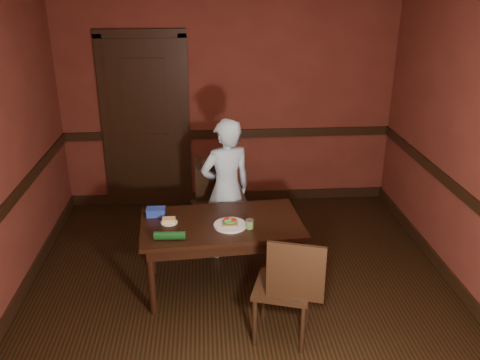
{
  "coord_description": "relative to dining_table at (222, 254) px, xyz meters",
  "views": [
    {
      "loc": [
        -0.29,
        -3.75,
        2.73
      ],
      "look_at": [
        0.0,
        0.35,
        1.05
      ],
      "focal_mm": 38.0,
      "sensor_mm": 36.0,
      "label": 1
    }
  ],
  "objects": [
    {
      "name": "floor",
      "position": [
        0.17,
        -0.3,
        -0.33
      ],
      "size": [
        4.0,
        4.5,
        0.01
      ],
      "primitive_type": "cube",
      "color": "black",
      "rests_on": "ground"
    },
    {
      "name": "wall_back",
      "position": [
        0.17,
        1.95,
        1.02
      ],
      "size": [
        4.0,
        0.02,
        2.7
      ],
      "primitive_type": "cube",
      "color": "#5E261C",
      "rests_on": "ground"
    },
    {
      "name": "dado_back",
      "position": [
        0.17,
        1.93,
        0.57
      ],
      "size": [
        4.0,
        0.03,
        0.1
      ],
      "primitive_type": "cube",
      "color": "black",
      "rests_on": "ground"
    },
    {
      "name": "dado_right",
      "position": [
        2.16,
        -0.3,
        0.57
      ],
      "size": [
        0.03,
        4.5,
        0.1
      ],
      "primitive_type": "cube",
      "color": "black",
      "rests_on": "ground"
    },
    {
      "name": "baseboard_back",
      "position": [
        0.17,
        1.93,
        -0.27
      ],
      "size": [
        4.0,
        0.03,
        0.12
      ],
      "primitive_type": "cube",
      "color": "black",
      "rests_on": "ground"
    },
    {
      "name": "baseboard_left",
      "position": [
        -1.81,
        -0.3,
        -0.27
      ],
      "size": [
        0.03,
        4.5,
        0.12
      ],
      "primitive_type": "cube",
      "color": "black",
      "rests_on": "ground"
    },
    {
      "name": "baseboard_right",
      "position": [
        2.16,
        -0.3,
        -0.27
      ],
      "size": [
        0.03,
        4.5,
        0.12
      ],
      "primitive_type": "cube",
      "color": "black",
      "rests_on": "ground"
    },
    {
      "name": "door",
      "position": [
        -0.83,
        1.91,
        0.76
      ],
      "size": [
        1.05,
        0.07,
        2.2
      ],
      "color": "black",
      "rests_on": "ground"
    },
    {
      "name": "dining_table",
      "position": [
        0.0,
        0.0,
        0.0
      ],
      "size": [
        1.49,
        0.91,
        0.67
      ],
      "primitive_type": "cube",
      "rotation": [
        0.0,
        0.0,
        0.08
      ],
      "color": "black",
      "rests_on": "floor"
    },
    {
      "name": "chair_far",
      "position": [
        -0.05,
        0.72,
        0.15
      ],
      "size": [
        0.51,
        0.51,
        0.97
      ],
      "primitive_type": null,
      "rotation": [
        0.0,
        0.0,
        0.13
      ],
      "color": "black",
      "rests_on": "floor"
    },
    {
      "name": "chair_near",
      "position": [
        0.46,
        -0.72,
        0.13
      ],
      "size": [
        0.54,
        0.54,
        0.93
      ],
      "primitive_type": null,
      "rotation": [
        0.0,
        0.0,
        2.84
      ],
      "color": "black",
      "rests_on": "floor"
    },
    {
      "name": "person",
      "position": [
        0.07,
        0.6,
        0.39
      ],
      "size": [
        0.62,
        0.51,
        1.46
      ],
      "primitive_type": "imported",
      "rotation": [
        0.0,
        0.0,
        3.49
      ],
      "color": "silver",
      "rests_on": "floor"
    },
    {
      "name": "sandwich_plate",
      "position": [
        0.08,
        -0.09,
        0.36
      ],
      "size": [
        0.29,
        0.29,
        0.07
      ],
      "rotation": [
        0.0,
        0.0,
        0.04
      ],
      "color": "silver",
      "rests_on": "dining_table"
    },
    {
      "name": "sauce_jar",
      "position": [
        0.24,
        -0.14,
        0.38
      ],
      "size": [
        0.07,
        0.07,
        0.08
      ],
      "rotation": [
        0.0,
        0.0,
        -0.28
      ],
      "color": "#5B9A47",
      "rests_on": "dining_table"
    },
    {
      "name": "cheese_saucer",
      "position": [
        -0.46,
        0.01,
        0.35
      ],
      "size": [
        0.15,
        0.15,
        0.05
      ],
      "rotation": [
        0.0,
        0.0,
        0.08
      ],
      "color": "silver",
      "rests_on": "dining_table"
    },
    {
      "name": "food_tub",
      "position": [
        -0.59,
        0.17,
        0.37
      ],
      "size": [
        0.17,
        0.12,
        0.07
      ],
      "rotation": [
        0.0,
        0.0,
        -0.0
      ],
      "color": "#2946BB",
      "rests_on": "dining_table"
    },
    {
      "name": "wrapped_veg",
      "position": [
        -0.44,
        -0.29,
        0.37
      ],
      "size": [
        0.26,
        0.08,
        0.07
      ],
      "primitive_type": "cylinder",
      "rotation": [
        0.0,
        1.57,
        -0.03
      ],
      "color": "#0F3A14",
      "rests_on": "dining_table"
    }
  ]
}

